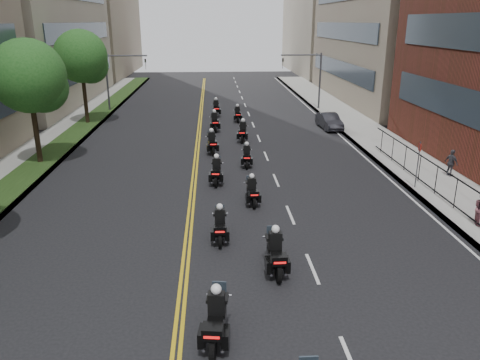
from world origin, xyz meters
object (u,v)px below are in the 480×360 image
object	(u,v)px
motorcycle_7	(247,157)
motorcycle_9	(243,132)
motorcycle_3	(276,254)
motorcycle_12	(216,109)
motorcycle_5	(252,192)
motorcycle_8	(212,144)
parked_sedan	(329,121)
pedestrian_c	(451,163)
motorcycle_10	(215,123)
motorcycle_2	(216,321)
motorcycle_4	(220,226)
motorcycle_11	(237,115)
motorcycle_6	(217,172)

from	to	relation	value
motorcycle_7	motorcycle_9	xyz separation A→B (m)	(0.18, 6.34, 0.07)
motorcycle_3	motorcycle_12	size ratio (longest dim) A/B	1.00
motorcycle_5	motorcycle_8	xyz separation A→B (m)	(-1.94, 9.44, 0.07)
motorcycle_3	parked_sedan	distance (m)	24.38
motorcycle_7	pedestrian_c	xyz separation A→B (m)	(11.44, -3.07, 0.32)
motorcycle_12	motorcycle_10	bearing A→B (deg)	-94.27
motorcycle_2	motorcycle_4	bearing A→B (deg)	95.24
motorcycle_8	motorcycle_9	size ratio (longest dim) A/B	1.00
motorcycle_8	pedestrian_c	size ratio (longest dim) A/B	1.50
parked_sedan	motorcycle_5	bearing A→B (deg)	-119.37
motorcycle_2	motorcycle_7	world-z (taller)	motorcycle_2
motorcycle_4	parked_sedan	distance (m)	22.62
motorcycle_2	motorcycle_11	distance (m)	30.38
motorcycle_9	parked_sedan	distance (m)	8.43
motorcycle_2	pedestrian_c	world-z (taller)	motorcycle_2
motorcycle_8	parked_sedan	xyz separation A→B (m)	(9.80, 7.09, -0.03)
motorcycle_12	parked_sedan	size ratio (longest dim) A/B	0.61
motorcycle_7	motorcycle_11	distance (m)	13.59
motorcycle_12	pedestrian_c	size ratio (longest dim) A/B	1.54
motorcycle_6	motorcycle_2	bearing A→B (deg)	-86.78
motorcycle_9	motorcycle_11	xyz separation A→B (m)	(-0.00, 7.24, -0.06)
motorcycle_3	motorcycle_2	bearing A→B (deg)	-120.75
motorcycle_8	parked_sedan	distance (m)	12.10
motorcycle_4	motorcycle_7	xyz separation A→B (m)	(1.85, 10.29, -0.02)
motorcycle_6	motorcycle_10	distance (m)	13.13
motorcycle_9	parked_sedan	xyz separation A→B (m)	(7.48, 3.89, -0.04)
motorcycle_8	parked_sedan	bearing A→B (deg)	30.11
motorcycle_7	motorcycle_10	world-z (taller)	motorcycle_10
motorcycle_12	parked_sedan	bearing A→B (deg)	-35.18
motorcycle_2	motorcycle_10	size ratio (longest dim) A/B	1.00
motorcycle_9	parked_sedan	size ratio (longest dim) A/B	0.59
pedestrian_c	motorcycle_2	bearing A→B (deg)	117.02
motorcycle_11	motorcycle_3	bearing A→B (deg)	-90.81
motorcycle_2	motorcycle_6	world-z (taller)	motorcycle_2
motorcycle_6	motorcycle_8	xyz separation A→B (m)	(-0.24, 6.26, 0.02)
motorcycle_4	motorcycle_10	distance (m)	20.29
motorcycle_5	parked_sedan	xyz separation A→B (m)	(7.87, 16.54, 0.04)
motorcycle_10	motorcycle_3	bearing A→B (deg)	-89.36
motorcycle_8	motorcycle_12	xyz separation A→B (m)	(0.44, 13.12, 0.02)
motorcycle_4	motorcycle_11	size ratio (longest dim) A/B	1.00
motorcycle_5	parked_sedan	bearing A→B (deg)	61.54
motorcycle_6	motorcycle_7	world-z (taller)	motorcycle_6
motorcycle_12	pedestrian_c	world-z (taller)	motorcycle_12
motorcycle_9	motorcycle_10	distance (m)	4.21
motorcycle_10	parked_sedan	bearing A→B (deg)	-2.89
motorcycle_6	motorcycle_7	xyz separation A→B (m)	(1.91, 3.12, -0.05)
motorcycle_5	motorcycle_10	xyz separation A→B (m)	(-1.70, 16.30, 0.09)
motorcycle_10	motorcycle_7	bearing A→B (deg)	-83.50
motorcycle_8	pedestrian_c	world-z (taller)	motorcycle_8
motorcycle_5	motorcycle_12	distance (m)	22.61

